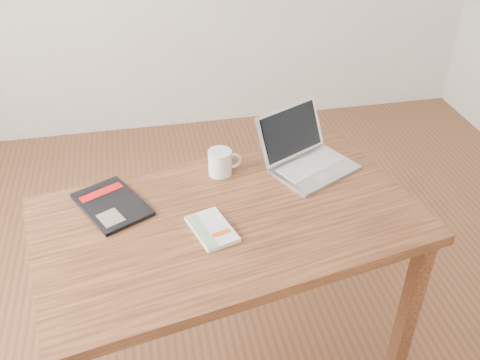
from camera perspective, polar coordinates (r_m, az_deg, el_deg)
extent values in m
plane|color=brown|center=(2.35, 0.45, -17.77)|extent=(4.00, 4.00, 0.00)
cube|color=#58301A|center=(1.80, -1.18, -4.39)|extent=(1.38, 0.95, 0.04)
cube|color=#58301A|center=(2.11, 17.53, -13.22)|extent=(0.06, 0.06, 0.71)
cube|color=#58301A|center=(2.21, -18.55, -10.60)|extent=(0.06, 0.06, 0.71)
cube|color=#58301A|center=(2.46, 8.99, -3.57)|extent=(0.06, 0.06, 0.71)
cube|color=silver|center=(1.73, -3.00, -5.26)|extent=(0.16, 0.21, 0.01)
cube|color=white|center=(1.73, -3.00, -5.23)|extent=(0.16, 0.21, 0.02)
cube|color=gray|center=(1.71, -4.13, -5.39)|extent=(0.09, 0.18, 0.00)
cube|color=#D3470E|center=(1.70, -2.01, -5.67)|extent=(0.06, 0.04, 0.00)
cube|color=black|center=(1.88, -13.52, -2.55)|extent=(0.29, 0.33, 0.01)
cube|color=#B80D0D|center=(1.93, -14.58, -1.28)|extent=(0.16, 0.10, 0.00)
cube|color=#7D6B5C|center=(1.81, -13.63, -3.92)|extent=(0.10, 0.10, 0.00)
cube|color=silver|center=(2.02, 7.97, 1.14)|extent=(0.36, 0.32, 0.01)
cube|color=silver|center=(2.03, 7.49, 1.63)|extent=(0.28, 0.21, 0.00)
cube|color=#BCBCC1|center=(1.98, 9.24, 0.54)|extent=(0.10, 0.08, 0.00)
cube|color=silver|center=(2.05, 5.41, 5.16)|extent=(0.30, 0.21, 0.18)
cube|color=black|center=(2.05, 5.50, 5.15)|extent=(0.27, 0.18, 0.16)
cylinder|color=white|center=(1.97, -2.15, 1.89)|extent=(0.09, 0.09, 0.09)
cylinder|color=black|center=(1.94, -2.18, 2.96)|extent=(0.07, 0.07, 0.01)
torus|color=white|center=(1.97, -0.72, 2.07)|extent=(0.07, 0.01, 0.07)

